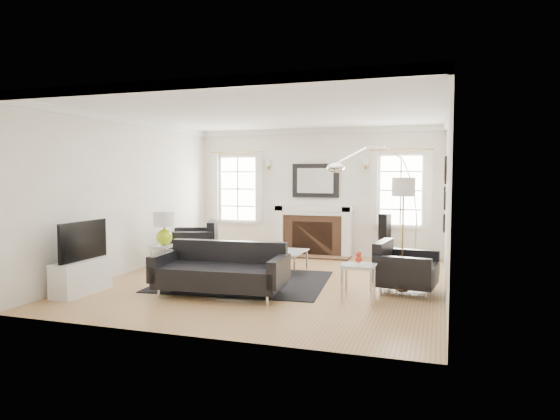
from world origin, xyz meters
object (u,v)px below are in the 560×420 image
(gourd_lamp, at_px, (164,226))
(coffee_table, at_px, (279,253))
(armchair_left, at_px, (197,242))
(arc_floor_lamp, at_px, (378,199))
(armchair_right, at_px, (403,269))
(sofa, at_px, (222,271))
(fireplace, at_px, (313,231))

(gourd_lamp, bearing_deg, coffee_table, 12.95)
(gourd_lamp, bearing_deg, armchair_left, 86.78)
(gourd_lamp, xyz_separation_m, arc_floor_lamp, (3.69, 1.67, 0.47))
(coffee_table, bearing_deg, armchair_right, -21.69)
(sofa, distance_m, arc_floor_lamp, 3.71)
(coffee_table, height_order, gourd_lamp, gourd_lamp)
(fireplace, xyz_separation_m, gourd_lamp, (-2.20, -2.54, 0.30))
(fireplace, height_order, gourd_lamp, fireplace)
(sofa, distance_m, armchair_left, 3.04)
(armchair_right, height_order, arc_floor_lamp, arc_floor_lamp)
(armchair_right, distance_m, arc_floor_lamp, 2.39)
(fireplace, distance_m, armchair_left, 2.55)
(fireplace, height_order, coffee_table, fireplace)
(armchair_left, bearing_deg, coffee_table, -18.38)
(armchair_left, relative_size, gourd_lamp, 2.01)
(armchair_right, height_order, gourd_lamp, gourd_lamp)
(armchair_left, bearing_deg, sofa, -55.59)
(sofa, xyz_separation_m, armchair_right, (2.55, 0.94, 0.01))
(armchair_right, distance_m, gourd_lamp, 4.38)
(armchair_right, bearing_deg, arc_floor_lamp, 107.07)
(coffee_table, relative_size, arc_floor_lamp, 0.37)
(armchair_right, relative_size, arc_floor_lamp, 0.43)
(fireplace, distance_m, arc_floor_lamp, 1.89)
(fireplace, height_order, armchair_right, fireplace)
(coffee_table, bearing_deg, arc_floor_lamp, 36.56)
(coffee_table, xyz_separation_m, gourd_lamp, (-2.08, -0.48, 0.47))
(fireplace, relative_size, armchair_left, 1.35)
(armchair_left, xyz_separation_m, armchair_right, (4.27, -1.57, -0.03))
(armchair_right, bearing_deg, gourd_lamp, 174.50)
(sofa, distance_m, armchair_right, 2.72)
(arc_floor_lamp, bearing_deg, gourd_lamp, -155.62)
(fireplace, xyz_separation_m, sofa, (-0.42, -3.90, -0.20))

